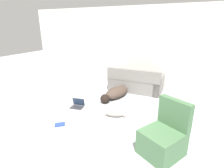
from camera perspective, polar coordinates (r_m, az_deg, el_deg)
ground_plane at (r=3.38m, az=-18.15°, el=-19.56°), size 20.00×20.00×0.00m
wall_back at (r=6.16m, az=5.84°, el=11.79°), size 7.93×0.06×2.65m
couch at (r=5.75m, az=7.66°, el=0.39°), size 1.69×0.81×0.77m
dog at (r=5.15m, az=1.17°, el=-2.93°), size 0.65×1.36×0.32m
cat at (r=4.16m, az=1.12°, el=-9.81°), size 0.59×0.28×0.12m
laptop_open at (r=4.72m, az=-11.10°, el=-6.45°), size 0.36×0.30×0.22m
book_blue at (r=4.02m, az=-16.66°, el=-12.56°), size 0.26×0.25×0.02m
book_cream at (r=4.34m, az=8.62°, el=-9.47°), size 0.24×0.22×0.02m
side_chair at (r=3.10m, az=16.60°, el=-16.41°), size 0.81×0.84×0.91m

